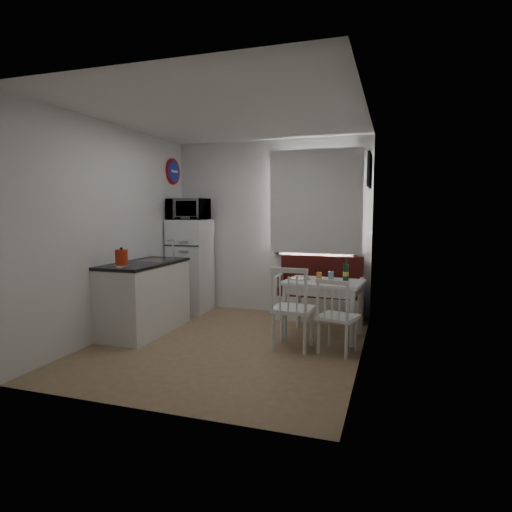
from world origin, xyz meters
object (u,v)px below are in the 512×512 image
Objects in this scene: dining_table at (324,287)px; microwave at (188,209)px; bench at (319,298)px; kitchen_counter at (145,297)px; chair_left at (291,299)px; kettle at (122,258)px; fridge at (191,266)px; chair_right at (337,309)px; wine_bottle at (346,269)px.

microwave is (-2.18, 0.70, 0.95)m from dining_table.
kitchen_counter is at bearing -145.97° from bench.
chair_left is 2.24× the size of kettle.
fridge is 2.45× the size of microwave.
kitchen_counter reaches higher than dining_table.
bench is at bearing 121.45° from chair_right.
kettle is 0.79× the size of wine_bottle.
wine_bottle reaches higher than bench.
chair_left is (1.95, -0.17, 0.12)m from kitchen_counter.
microwave is at bearing 166.21° from wine_bottle.
kitchen_counter is at bearing 177.24° from chair_left.
wine_bottle is at bearing -59.48° from bench.
dining_table is at bearing -77.26° from bench.
kitchen_counter is 0.94× the size of fridge.
wine_bottle is (0.00, 0.76, 0.33)m from chair_right.
chair_left is 0.95m from wine_bottle.
chair_right is 2.10× the size of kettle.
fridge is at bearing 166.82° from dining_table.
chair_right is 2.48m from kettle.
kitchen_counter is 2.29× the size of microwave.
kitchen_counter is 2.55m from wine_bottle.
dining_table is 4.40× the size of kettle.
bench is at bearing 120.52° from wine_bottle.
chair_left is at bearing -36.24° from fridge.
chair_right is at bearing -30.00° from fridge.
dining_table is 2.30m from fridge.
chair_left is at bearing -92.13° from bench.
chair_left is at bearing -163.61° from chair_right.
bench is at bearing 90.06° from chair_left.
microwave reaches higher than kitchen_counter.
kettle is (-1.90, -0.37, 0.43)m from chair_left.
kitchen_counter is at bearing -166.29° from wine_bottle.
fridge is (-2.18, 0.75, 0.09)m from dining_table.
chair_right is at bearing -3.68° from kitchen_counter.
fridge is (-1.93, 1.41, 0.13)m from chair_left.
kettle is (0.03, -1.73, -0.56)m from microwave.
chair_left is (-0.06, -1.52, 0.28)m from bench.
bench is 1.27× the size of dining_table.
fridge reaches higher than kettle.
kettle is (-2.40, -0.38, 0.50)m from chair_right.
chair_left is at bearing -104.82° from dining_table.
fridge is (-2.43, 1.40, 0.20)m from chair_right.
fridge is at bearing 90.97° from kettle.
kitchen_counter is 1.63m from microwave.
dining_table is 1.96× the size of chair_left.
microwave is 2.61m from wine_bottle.
microwave is (-1.93, 1.36, 0.99)m from chair_left.
kitchen_counter is 2.45m from chair_right.
microwave is (-2.43, 1.35, 1.06)m from chair_right.
chair_left reaches higher than bench.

